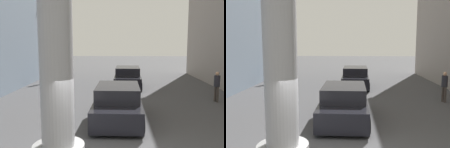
# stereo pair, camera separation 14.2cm
# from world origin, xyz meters

# --- Properties ---
(ground_plane) EXTENTS (90.80, 90.80, 0.00)m
(ground_plane) POSITION_xyz_m (0.00, 10.00, 0.00)
(ground_plane) COLOR #424244
(car_lead) EXTENTS (2.17, 4.81, 1.56)m
(car_lead) POSITION_xyz_m (0.23, 4.41, 0.74)
(car_lead) COLOR black
(car_lead) RESTS_ON ground
(car_far) EXTENTS (2.14, 4.73, 1.56)m
(car_far) POSITION_xyz_m (0.88, 12.54, 0.74)
(car_far) COLOR black
(car_far) RESTS_ON ground
(palm_tree_far_left) EXTENTS (2.35, 2.42, 8.81)m
(palm_tree_far_left) POSITION_xyz_m (-7.00, 18.26, 5.21)
(palm_tree_far_left) COLOR brown
(palm_tree_far_left) RESTS_ON ground
(pedestrian_far_left) EXTENTS (0.40, 0.40, 1.69)m
(pedestrian_far_left) POSITION_xyz_m (-6.08, 13.75, 0.98)
(pedestrian_far_left) COLOR gray
(pedestrian_far_left) RESTS_ON ground
(pedestrian_mid_right) EXTENTS (0.43, 0.43, 1.75)m
(pedestrian_mid_right) POSITION_xyz_m (5.90, 7.99, 1.03)
(pedestrian_mid_right) COLOR #3F3833
(pedestrian_mid_right) RESTS_ON ground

